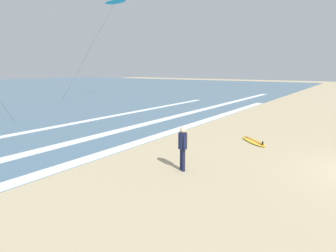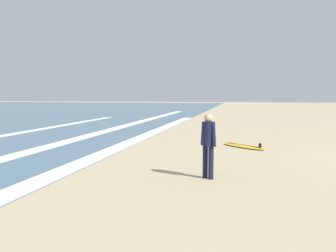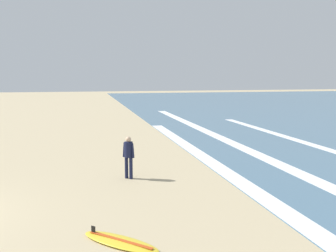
# 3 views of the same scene
# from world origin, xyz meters

# --- Properties ---
(wave_foam_shoreline) EXTENTS (36.55, 0.74, 0.01)m
(wave_foam_shoreline) POSITION_xyz_m (0.77, 10.16, 0.01)
(wave_foam_shoreline) COLOR white
(wave_foam_shoreline) RESTS_ON ocean_surface
(wave_foam_mid_break) EXTENTS (59.36, 0.77, 0.01)m
(wave_foam_mid_break) POSITION_xyz_m (0.71, 12.91, 0.01)
(wave_foam_mid_break) COLOR white
(wave_foam_mid_break) RESTS_ON ocean_surface
(surfer_left_near) EXTENTS (0.40, 0.45, 1.60)m
(surfer_left_near) POSITION_xyz_m (-3.14, 6.27, 0.96)
(surfer_left_near) COLOR #141938
(surfer_left_near) RESTS_ON ground
(surfboard_foreground_flat) EXTENTS (1.88, 1.93, 0.25)m
(surfboard_foreground_flat) POSITION_xyz_m (2.35, 5.40, 0.05)
(surfboard_foreground_flat) COLOR yellow
(surfboard_foreground_flat) RESTS_ON ground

